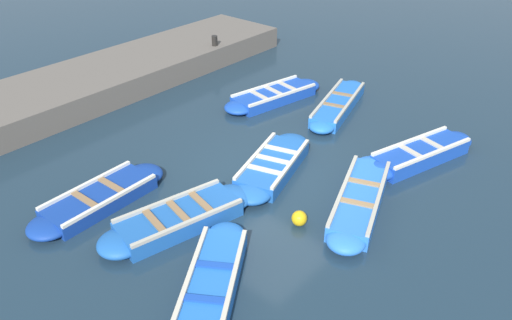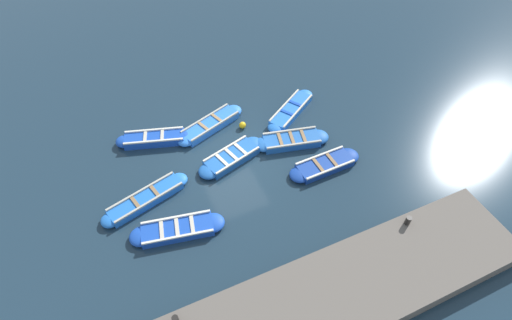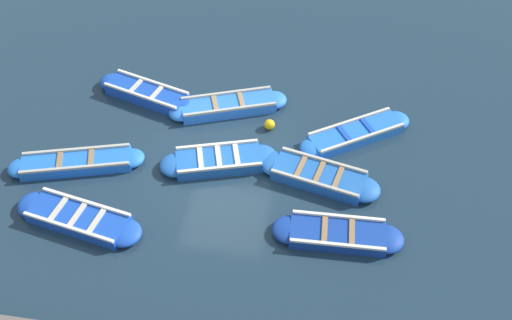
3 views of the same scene
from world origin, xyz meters
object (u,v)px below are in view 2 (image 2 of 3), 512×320
Objects in this scene: bollard_mid_north at (176,320)px; buoy_orange_near at (243,125)px; boat_bow_out at (291,140)px; bollard_north at (408,221)px; boat_centre at (154,139)px; boat_far_corner at (178,229)px; boat_outer_right at (291,110)px; boat_drifting at (210,125)px; boat_end_of_row at (232,157)px; boat_inner_gap at (146,199)px; boat_outer_left at (325,165)px.

bollard_mid_north reaches higher than buoy_orange_near.
bollard_mid_north is at bearing 130.01° from boat_bow_out.
bollard_mid_north is at bearing 145.08° from buoy_orange_near.
bollard_north is at bearing -165.12° from boat_bow_out.
boat_centre is 4.95m from boat_far_corner.
boat_outer_right is 0.93× the size of boat_drifting.
boat_bow_out reaches higher than boat_end_of_row.
boat_outer_right is at bearing -72.97° from boat_inner_gap.
boat_end_of_row is at bearing -131.48° from boat_centre.
boat_centre is at bearing 48.52° from boat_end_of_row.
buoy_orange_near is at bearing -100.99° from boat_centre.
boat_centre is at bearing 54.33° from boat_outer_left.
boat_bow_out is at bearing -115.01° from boat_centre.
boat_outer_left is 6.58m from boat_far_corner.
boat_outer_right is at bearing -45.81° from bollard_mid_north.
bollard_mid_north is at bearing 134.19° from boat_outer_right.
boat_centre is at bearing 83.24° from boat_outer_right.
bollard_north is at bearing -166.90° from boat_outer_left.
boat_outer_right reaches higher than boat_outer_left.
boat_end_of_row is at bearing -176.25° from boat_drifting.
bollard_north reaches higher than boat_bow_out.
buoy_orange_near is (1.65, -1.20, -0.01)m from boat_end_of_row.
bollard_mid_north reaches higher than boat_far_corner.
boat_outer_right is 7.69m from bollard_north.
boat_outer_left is 1.94m from boat_bow_out.
boat_inner_gap is 1.04× the size of boat_drifting.
boat_bow_out is 2.42m from buoy_orange_near.
boat_drifting is (4.25, 3.56, 0.02)m from boat_outer_left.
boat_drifting is at bearing -32.15° from boat_far_corner.
boat_end_of_row is 2.80m from boat_bow_out.
boat_drifting is 9.17m from bollard_mid_north.
boat_outer_left is 5.55m from boat_drifting.
boat_inner_gap is 4.75m from boat_drifting.
boat_inner_gap is 11.91× the size of buoy_orange_near.
boat_end_of_row reaches higher than boat_outer_right.
boat_far_corner is 3.67m from bollard_mid_north.
boat_centre reaches higher than boat_far_corner.
boat_outer_right is at bearing 4.66° from bollard_north.
boat_end_of_row reaches higher than boat_far_corner.
bollard_mid_north is (-7.62, 7.84, 0.75)m from boat_outer_right.
boat_bow_out is at bearing -138.66° from buoy_orange_near.
bollard_north and bollard_mid_north have the same top height.
boat_bow_out reaches higher than boat_inner_gap.
boat_far_corner is at bearing 94.49° from boat_outer_left.
boat_bow_out is 9.07m from bollard_mid_north.
boat_end_of_row is (-1.65, 3.72, 0.01)m from boat_outer_right.
boat_drifting is at bearing 39.94° from boat_outer_left.
boat_inner_gap is at bearing 128.18° from boat_drifting.
boat_inner_gap is 5.35m from bollard_mid_north.
boat_far_corner is 10.31× the size of bollard_north.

